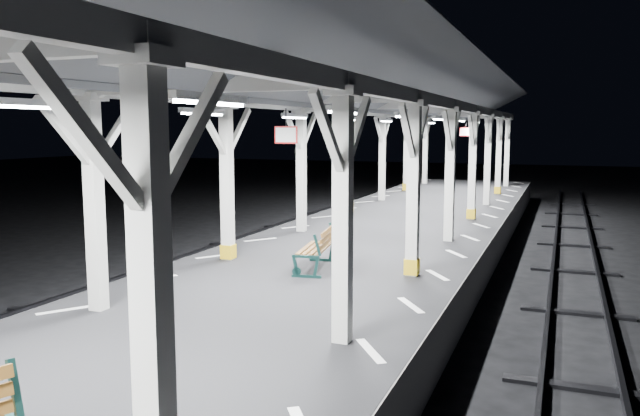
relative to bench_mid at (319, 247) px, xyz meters
The scene contains 8 objects.
ground 2.36m from the bench_mid, 94.88° to the right, with size 120.00×120.00×0.00m, color black.
platform 2.09m from the bench_mid, 94.88° to the right, with size 6.00×50.00×1.00m, color black.
hazard_stripes_left 3.23m from the bench_mid, 144.54° to the right, with size 1.00×48.00×0.01m, color silver.
hazard_stripes_right 2.98m from the bench_mid, 39.03° to the right, with size 1.00×48.00×0.01m, color silver.
track_left 5.65m from the bench_mid, 160.20° to the right, with size 2.20×60.00×0.16m.
track_right 5.36m from the bench_mid, 20.99° to the right, with size 2.20×60.00×0.16m.
canopy 3.63m from the bench_mid, 94.83° to the right, with size 5.40×49.00×4.65m.
bench_mid is the anchor object (origin of this frame).
Camera 1 is at (4.63, -9.49, 3.79)m, focal length 35.00 mm.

